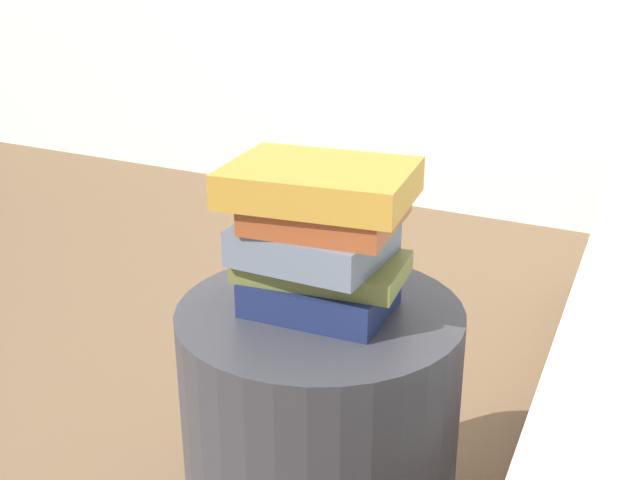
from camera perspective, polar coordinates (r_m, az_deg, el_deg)
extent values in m
cylinder|color=#333338|center=(1.41, 0.00, -14.31)|extent=(0.48, 0.48, 0.50)
cube|color=#19234C|center=(1.27, 0.12, -3.89)|extent=(0.23, 0.18, 0.06)
cube|color=olive|center=(1.25, 0.02, -1.92)|extent=(0.28, 0.19, 0.03)
cube|color=slate|center=(1.23, -0.45, -0.05)|extent=(0.22, 0.20, 0.06)
cube|color=#994723|center=(1.21, 0.54, 2.13)|extent=(0.24, 0.23, 0.04)
cube|color=#B7842D|center=(1.19, -0.18, 4.20)|extent=(0.31, 0.25, 0.05)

